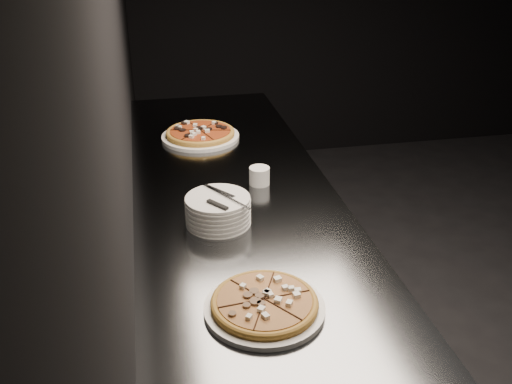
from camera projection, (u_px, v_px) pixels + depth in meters
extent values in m
cube|color=black|center=(118.00, 69.00, 1.82)|extent=(0.02, 5.00, 2.80)
cube|color=#55585C|center=(237.00, 296.00, 2.31)|extent=(0.70, 2.40, 0.90)
cube|color=#55585C|center=(235.00, 195.00, 2.10)|extent=(0.74, 2.44, 0.02)
cylinder|color=silver|center=(264.00, 308.00, 1.48)|extent=(0.32, 0.32, 0.01)
cylinder|color=#B68736|center=(264.00, 304.00, 1.48)|extent=(0.30, 0.30, 0.01)
torus|color=#B68736|center=(265.00, 302.00, 1.47)|extent=(0.31, 0.31, 0.02)
cylinder|color=#D39046|center=(265.00, 301.00, 1.47)|extent=(0.27, 0.27, 0.01)
cylinder|color=silver|center=(201.00, 137.00, 2.59)|extent=(0.35, 0.35, 0.02)
cylinder|color=#B68736|center=(200.00, 134.00, 2.58)|extent=(0.36, 0.36, 0.01)
torus|color=#B68736|center=(200.00, 132.00, 2.58)|extent=(0.37, 0.37, 0.02)
cylinder|color=#993816|center=(200.00, 131.00, 2.58)|extent=(0.32, 0.32, 0.01)
cylinder|color=silver|center=(218.00, 221.00, 1.90)|extent=(0.21, 0.21, 0.02)
cylinder|color=silver|center=(218.00, 217.00, 1.89)|extent=(0.21, 0.21, 0.02)
cylinder|color=silver|center=(218.00, 212.00, 1.88)|extent=(0.21, 0.21, 0.02)
cylinder|color=silver|center=(218.00, 208.00, 1.87)|extent=(0.21, 0.21, 0.02)
cylinder|color=silver|center=(218.00, 204.00, 1.87)|extent=(0.21, 0.21, 0.02)
cylinder|color=silver|center=(218.00, 200.00, 1.86)|extent=(0.21, 0.21, 0.02)
cube|color=silver|center=(219.00, 191.00, 1.90)|extent=(0.10, 0.12, 0.00)
cube|color=black|center=(217.00, 205.00, 1.80)|extent=(0.06, 0.08, 0.01)
cube|color=silver|center=(228.00, 198.00, 1.85)|extent=(0.08, 0.21, 0.00)
cylinder|color=silver|center=(259.00, 176.00, 2.15)|extent=(0.08, 0.08, 0.07)
cylinder|color=black|center=(259.00, 170.00, 2.14)|extent=(0.06, 0.06, 0.01)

